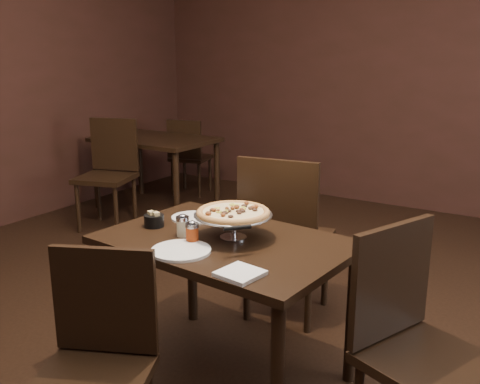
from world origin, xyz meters
The scene contains 16 objects.
room centered at (0.06, 0.03, 1.40)m, with size 6.04×7.04×2.84m.
dining_table centered at (0.00, 0.09, 0.61)m, with size 1.19×0.85×0.70m.
background_table centered at (-2.20, 2.14, 0.62)m, with size 1.14×0.76×0.71m.
pizza_stand centered at (0.02, 0.12, 0.82)m, with size 0.36×0.36×0.15m.
parmesan_shaker centered at (-0.19, 0.02, 0.75)m, with size 0.06×0.06×0.11m.
pepper_flake_shaker centered at (-0.09, -0.04, 0.75)m, with size 0.06×0.06×0.11m.
packet_caddy centered at (-0.40, 0.05, 0.73)m, with size 0.10×0.10×0.08m.
napkin_stack centered at (0.28, -0.23, 0.71)m, with size 0.16×0.16×0.02m, color white.
plate_left centered at (-0.31, 0.26, 0.71)m, with size 0.22×0.22×0.01m, color white.
plate_near centered at (-0.07, -0.15, 0.71)m, with size 0.26×0.26×0.01m, color white.
serving_spatula centered at (0.15, -0.05, 0.82)m, with size 0.16×0.16×0.02m.
chair_far centered at (-0.03, 0.75, 0.54)m, with size 0.52×0.52×0.98m.
chair_near centered at (-0.06, -0.67, 0.46)m, with size 0.52×0.52×0.85m.
chair_side centered at (0.90, 0.01, 0.50)m, with size 0.56×0.56×0.92m.
bg_chair_far centered at (-2.24, 2.72, 0.46)m, with size 0.47×0.47×0.84m.
bg_chair_near centered at (-2.17, 1.48, 0.53)m, with size 0.56×0.56×0.96m.
Camera 1 is at (1.30, -1.85, 1.54)m, focal length 40.00 mm.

